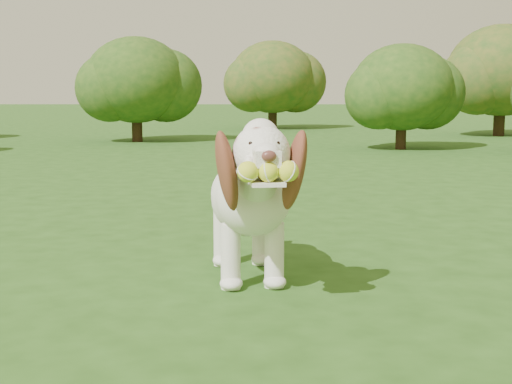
{
  "coord_description": "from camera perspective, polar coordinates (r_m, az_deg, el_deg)",
  "views": [
    {
      "loc": [
        0.62,
        -2.97,
        0.9
      ],
      "look_at": [
        0.61,
        0.06,
        0.46
      ],
      "focal_mm": 50.0,
      "sensor_mm": 36.0,
      "label": 1
    }
  ],
  "objects": [
    {
      "name": "shrub_c",
      "position": [
        10.94,
        11.62,
        8.2
      ],
      "size": [
        1.52,
        1.52,
        1.57
      ],
      "color": "#382314",
      "rests_on": "ground"
    },
    {
      "name": "shrub_f",
      "position": [
        14.59,
        19.05,
        9.17
      ],
      "size": [
        2.05,
        2.05,
        2.13
      ],
      "color": "#382314",
      "rests_on": "ground"
    },
    {
      "name": "ground",
      "position": [
        3.17,
        -11.2,
        -8.41
      ],
      "size": [
        80.0,
        80.0,
        0.0
      ],
      "primitive_type": "plane",
      "color": "#254915",
      "rests_on": "ground"
    },
    {
      "name": "dog",
      "position": [
        3.31,
        -0.55,
        -0.14
      ],
      "size": [
        0.5,
        1.2,
        0.78
      ],
      "rotation": [
        0.0,
        0.0,
        0.14
      ],
      "color": "white",
      "rests_on": "ground"
    },
    {
      "name": "shrub_i",
      "position": [
        16.3,
        1.34,
        9.17
      ],
      "size": [
        1.92,
        1.92,
        1.98
      ],
      "color": "#382314",
      "rests_on": "ground"
    },
    {
      "name": "shrub_b",
      "position": [
        12.46,
        -9.58,
        8.82
      ],
      "size": [
        1.73,
        1.73,
        1.79
      ],
      "color": "#382314",
      "rests_on": "ground"
    }
  ]
}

